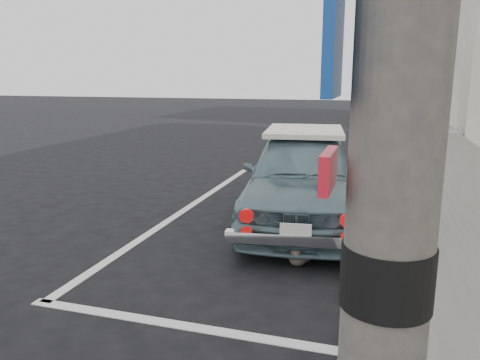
# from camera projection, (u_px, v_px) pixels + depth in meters

# --- Properties ---
(ground) EXTENTS (80.00, 80.00, 0.00)m
(ground) POSITION_uv_depth(u_px,v_px,m) (157.00, 293.00, 4.54)
(ground) COLOR black
(ground) RESTS_ON ground
(pline_rear) EXTENTS (3.00, 0.12, 0.01)m
(pline_rear) POSITION_uv_depth(u_px,v_px,m) (183.00, 326.00, 3.93)
(pline_rear) COLOR silver
(pline_rear) RESTS_ON ground
(pline_front) EXTENTS (3.00, 0.12, 0.01)m
(pline_front) POSITION_uv_depth(u_px,v_px,m) (310.00, 170.00, 10.47)
(pline_front) COLOR silver
(pline_front) RESTS_ON ground
(pline_side) EXTENTS (0.12, 7.00, 0.01)m
(pline_side) POSITION_uv_depth(u_px,v_px,m) (191.00, 206.00, 7.60)
(pline_side) COLOR silver
(pline_side) RESTS_ON ground
(retro_coupe) EXTENTS (2.08, 4.10, 1.34)m
(retro_coupe) POSITION_uv_depth(u_px,v_px,m) (303.00, 175.00, 6.69)
(retro_coupe) COLOR slate
(retro_coupe) RESTS_ON ground
(cat) EXTENTS (0.24, 0.49, 0.26)m
(cat) POSITION_uv_depth(u_px,v_px,m) (298.00, 255.00, 5.18)
(cat) COLOR #76655A
(cat) RESTS_ON ground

